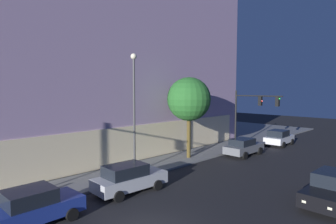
{
  "coord_description": "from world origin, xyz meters",
  "views": [
    {
      "loc": [
        -7.77,
        -9.1,
        6.34
      ],
      "look_at": [
        6.3,
        4.92,
        4.74
      ],
      "focal_mm": 30.86,
      "sensor_mm": 36.0,
      "label": 1
    }
  ],
  "objects": [
    {
      "name": "modern_building",
      "position": [
        8.86,
        21.36,
        9.73
      ],
      "size": [
        29.65,
        22.86,
        19.61
      ],
      "color": "#4C4C51",
      "rests_on": "ground"
    },
    {
      "name": "traffic_light_far_corner",
      "position": [
        18.64,
        5.25,
        4.39
      ],
      "size": [
        0.34,
        5.07,
        6.02
      ],
      "color": "black",
      "rests_on": "sidewalk_corner"
    },
    {
      "name": "street_lamp_sidewalk",
      "position": [
        5.36,
        7.47,
        5.56
      ],
      "size": [
        0.44,
        0.44,
        8.73
      ],
      "color": "#444444",
      "rests_on": "sidewalk_corner"
    },
    {
      "name": "sidewalk_tree",
      "position": [
        11.76,
        7.72,
        5.4
      ],
      "size": [
        3.9,
        3.9,
        7.23
      ],
      "color": "#51421E",
      "rests_on": "sidewalk_corner"
    },
    {
      "name": "car_blue",
      "position": [
        -2.9,
        4.63,
        0.86
      ],
      "size": [
        4.16,
        2.28,
        1.71
      ],
      "color": "navy",
      "rests_on": "ground"
    },
    {
      "name": "car_silver",
      "position": [
        2.79,
        4.82,
        0.89
      ],
      "size": [
        4.68,
        2.24,
        1.75
      ],
      "color": "#B7BABF",
      "rests_on": "ground"
    },
    {
      "name": "car_black",
      "position": [
        9.39,
        -4.65,
        0.9
      ],
      "size": [
        4.74,
        2.26,
        1.8
      ],
      "color": "black",
      "rests_on": "ground"
    },
    {
      "name": "car_grey",
      "position": [
        16.51,
        4.92,
        0.85
      ],
      "size": [
        4.57,
        2.05,
        1.65
      ],
      "color": "slate",
      "rests_on": "ground"
    },
    {
      "name": "car_white",
      "position": [
        23.76,
        4.69,
        0.88
      ],
      "size": [
        4.24,
        2.29,
        1.73
      ],
      "color": "silver",
      "rests_on": "ground"
    }
  ]
}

